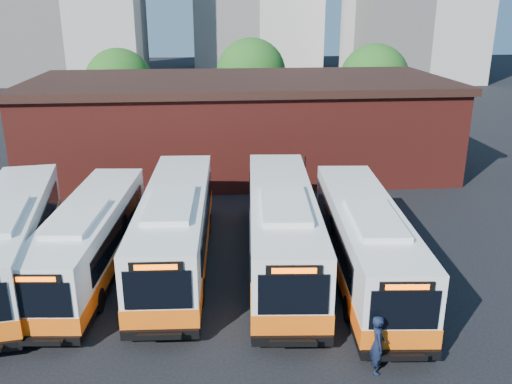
{
  "coord_description": "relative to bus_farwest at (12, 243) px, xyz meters",
  "views": [
    {
      "loc": [
        -2.36,
        -17.75,
        11.12
      ],
      "look_at": [
        -0.11,
        6.45,
        2.74
      ],
      "focal_mm": 38.0,
      "sensor_mm": 36.0,
      "label": 1
    }
  ],
  "objects": [
    {
      "name": "ground",
      "position": [
        10.78,
        -4.2,
        -1.58
      ],
      "size": [
        220.0,
        220.0,
        0.0
      ],
      "primitive_type": "plane",
      "color": "black"
    },
    {
      "name": "bus_farwest",
      "position": [
        0.0,
        0.0,
        0.0
      ],
      "size": [
        4.23,
        12.92,
        3.47
      ],
      "rotation": [
        0.0,
        0.0,
        0.13
      ],
      "color": "white",
      "rests_on": "ground"
    },
    {
      "name": "transit_worker",
      "position": [
        13.59,
        -7.78,
        -0.57
      ],
      "size": [
        0.57,
        0.79,
        2.01
      ],
      "primitive_type": "imported",
      "rotation": [
        0.0,
        0.0,
        1.44
      ],
      "color": "black",
      "rests_on": "ground"
    },
    {
      "name": "tree_east",
      "position": [
        23.78,
        26.8,
        3.26
      ],
      "size": [
        6.24,
        6.24,
        7.96
      ],
      "color": "#382314",
      "rests_on": "ground"
    },
    {
      "name": "bus_west",
      "position": [
        3.28,
        0.0,
        -0.1
      ],
      "size": [
        3.5,
        12.11,
        3.26
      ],
      "rotation": [
        0.0,
        0.0,
        -0.09
      ],
      "color": "white",
      "rests_on": "ground"
    },
    {
      "name": "bus_east",
      "position": [
        14.93,
        -1.55,
        -0.01
      ],
      "size": [
        3.61,
        12.84,
        3.46
      ],
      "rotation": [
        0.0,
        0.0,
        -0.08
      ],
      "color": "white",
      "rests_on": "ground"
    },
    {
      "name": "bus_midwest",
      "position": [
        6.93,
        0.55,
        0.05
      ],
      "size": [
        3.34,
        13.28,
        3.58
      ],
      "rotation": [
        0.0,
        0.0,
        -0.05
      ],
      "color": "white",
      "rests_on": "ground"
    },
    {
      "name": "bus_mideast",
      "position": [
        11.59,
        -0.12,
        0.09
      ],
      "size": [
        3.83,
        13.63,
        3.67
      ],
      "rotation": [
        0.0,
        0.0,
        -0.08
      ],
      "color": "white",
      "rests_on": "ground"
    },
    {
      "name": "depot_building",
      "position": [
        10.78,
        15.8,
        1.68
      ],
      "size": [
        28.6,
        12.6,
        6.4
      ],
      "color": "maroon",
      "rests_on": "ground"
    },
    {
      "name": "tree_mid",
      "position": [
        12.78,
        29.8,
        3.5
      ],
      "size": [
        6.56,
        6.56,
        8.36
      ],
      "color": "#382314",
      "rests_on": "ground"
    },
    {
      "name": "tree_west",
      "position": [
        0.78,
        27.8,
        3.07
      ],
      "size": [
        6.0,
        6.0,
        7.65
      ],
      "color": "#382314",
      "rests_on": "ground"
    }
  ]
}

